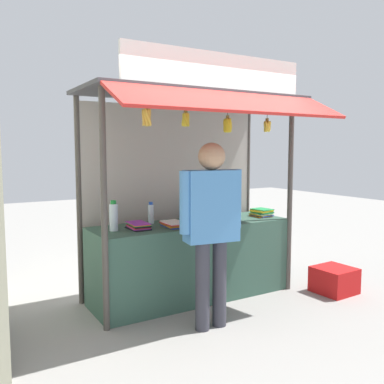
# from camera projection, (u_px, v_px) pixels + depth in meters

# --- Properties ---
(ground_plane) EXTENTS (20.00, 20.00, 0.00)m
(ground_plane) POSITION_uv_depth(u_px,v_px,m) (192.00, 297.00, 4.84)
(ground_plane) COLOR gray
(stall_counter) EXTENTS (2.29, 0.71, 0.86)m
(stall_counter) POSITION_uv_depth(u_px,v_px,m) (192.00, 260.00, 4.79)
(stall_counter) COLOR #385B4C
(stall_counter) RESTS_ON ground
(stall_structure) EXTENTS (2.49, 1.54, 2.63)m
(stall_structure) POSITION_uv_depth(u_px,v_px,m) (188.00, 157.00, 4.76)
(stall_structure) COLOR #4C4742
(stall_structure) RESTS_ON ground
(water_bottle_back_left) EXTENTS (0.08, 0.08, 0.27)m
(water_bottle_back_left) POSITION_uv_depth(u_px,v_px,m) (204.00, 210.00, 4.84)
(water_bottle_back_left) COLOR silver
(water_bottle_back_left) RESTS_ON stall_counter
(water_bottle_front_right) EXTENTS (0.07, 0.07, 0.25)m
(water_bottle_front_right) POSITION_uv_depth(u_px,v_px,m) (228.00, 208.00, 5.09)
(water_bottle_front_right) COLOR silver
(water_bottle_front_right) RESTS_ON stall_counter
(water_bottle_far_right) EXTENTS (0.09, 0.09, 0.31)m
(water_bottle_far_right) POSITION_uv_depth(u_px,v_px,m) (114.00, 217.00, 4.28)
(water_bottle_far_right) COLOR silver
(water_bottle_far_right) RESTS_ON stall_counter
(water_bottle_mid_right) EXTENTS (0.08, 0.08, 0.29)m
(water_bottle_mid_right) POSITION_uv_depth(u_px,v_px,m) (198.00, 207.00, 5.06)
(water_bottle_mid_right) COLOR silver
(water_bottle_mid_right) RESTS_ON stall_counter
(water_bottle_left) EXTENTS (0.07, 0.07, 0.24)m
(water_bottle_left) POSITION_uv_depth(u_px,v_px,m) (151.00, 214.00, 4.69)
(water_bottle_left) COLOR silver
(water_bottle_left) RESTS_ON stall_counter
(magazine_stack_right) EXTENTS (0.23, 0.26, 0.09)m
(magazine_stack_right) POSITION_uv_depth(u_px,v_px,m) (262.00, 213.00, 5.20)
(magazine_stack_right) COLOR orange
(magazine_stack_right) RESTS_ON stall_counter
(magazine_stack_mid_left) EXTENTS (0.22, 0.31, 0.06)m
(magazine_stack_mid_left) POSITION_uv_depth(u_px,v_px,m) (174.00, 224.00, 4.51)
(magazine_stack_mid_left) COLOR blue
(magazine_stack_mid_left) RESTS_ON stall_counter
(magazine_stack_back_right) EXTENTS (0.21, 0.31, 0.07)m
(magazine_stack_back_right) POSITION_uv_depth(u_px,v_px,m) (138.00, 226.00, 4.39)
(magazine_stack_back_right) COLOR black
(magazine_stack_back_right) RESTS_ON stall_counter
(magazine_stack_far_left) EXTENTS (0.26, 0.29, 0.07)m
(magazine_stack_far_left) POSITION_uv_depth(u_px,v_px,m) (221.00, 221.00, 4.68)
(magazine_stack_far_left) COLOR red
(magazine_stack_far_left) RESTS_ON stall_counter
(banana_bunch_rightmost) EXTENTS (0.11, 0.11, 0.30)m
(banana_bunch_rightmost) POSITION_uv_depth(u_px,v_px,m) (228.00, 125.00, 4.33)
(banana_bunch_rightmost) COLOR #332D23
(banana_bunch_inner_right) EXTENTS (0.10, 0.10, 0.28)m
(banana_bunch_inner_right) POSITION_uv_depth(u_px,v_px,m) (267.00, 126.00, 4.60)
(banana_bunch_inner_right) COLOR #332D23
(banana_bunch_leftmost) EXTENTS (0.10, 0.10, 0.26)m
(banana_bunch_leftmost) POSITION_uv_depth(u_px,v_px,m) (147.00, 117.00, 3.86)
(banana_bunch_leftmost) COLOR #332D23
(banana_bunch_inner_left) EXTENTS (0.09, 0.09, 0.25)m
(banana_bunch_inner_left) POSITION_uv_depth(u_px,v_px,m) (186.00, 119.00, 4.07)
(banana_bunch_inner_left) COLOR #332D23
(vendor_person) EXTENTS (0.66, 0.28, 1.75)m
(vendor_person) POSITION_uv_depth(u_px,v_px,m) (211.00, 218.00, 3.90)
(vendor_person) COLOR #383842
(vendor_person) RESTS_ON ground
(plastic_crate) EXTENTS (0.44, 0.44, 0.30)m
(plastic_crate) POSITION_uv_depth(u_px,v_px,m) (334.00, 280.00, 4.97)
(plastic_crate) COLOR red
(plastic_crate) RESTS_ON ground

